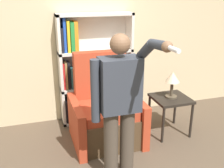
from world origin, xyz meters
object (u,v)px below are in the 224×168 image
object	(u,v)px
person_standing	(120,104)
side_table	(171,103)
armchair	(105,114)
bookcase	(88,70)
table_lamp	(172,80)

from	to	relation	value
person_standing	side_table	size ratio (longest dim) A/B	2.92
armchair	person_standing	world-z (taller)	person_standing
side_table	bookcase	bearing A→B (deg)	143.10
person_standing	armchair	bearing A→B (deg)	83.64
armchair	side_table	size ratio (longest dim) A/B	2.16
table_lamp	side_table	bearing A→B (deg)	45.00
person_standing	bookcase	bearing A→B (deg)	89.35
armchair	side_table	bearing A→B (deg)	-7.41
bookcase	table_lamp	size ratio (longest dim) A/B	4.48
bookcase	side_table	distance (m)	1.31
bookcase	armchair	size ratio (longest dim) A/B	1.40
bookcase	person_standing	world-z (taller)	bookcase
table_lamp	bookcase	bearing A→B (deg)	143.10
table_lamp	person_standing	bearing A→B (deg)	-143.36
bookcase	person_standing	xyz separation A→B (m)	(-0.02, -1.53, 0.09)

